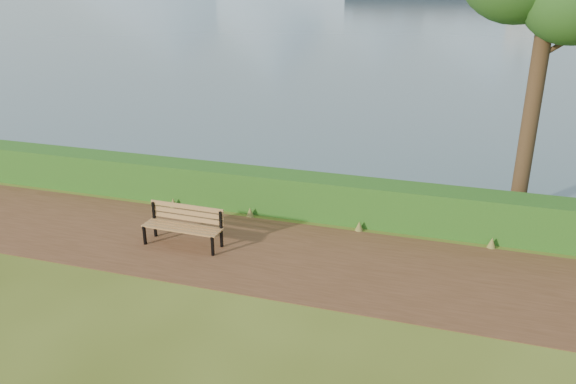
% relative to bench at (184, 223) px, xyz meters
% --- Properties ---
extents(ground, '(140.00, 140.00, 0.00)m').
position_rel_bench_xyz_m(ground, '(1.91, -0.20, -0.51)').
color(ground, '#465217').
rests_on(ground, ground).
extents(path, '(40.00, 3.40, 0.01)m').
position_rel_bench_xyz_m(path, '(1.91, 0.10, -0.50)').
color(path, '#52311C').
rests_on(path, ground).
extents(hedge, '(32.00, 0.85, 1.00)m').
position_rel_bench_xyz_m(hedge, '(1.91, 2.40, -0.01)').
color(hedge, '#154914').
rests_on(hedge, ground).
extents(bench, '(1.77, 0.56, 0.88)m').
position_rel_bench_xyz_m(bench, '(0.00, 0.00, 0.00)').
color(bench, black).
rests_on(bench, ground).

